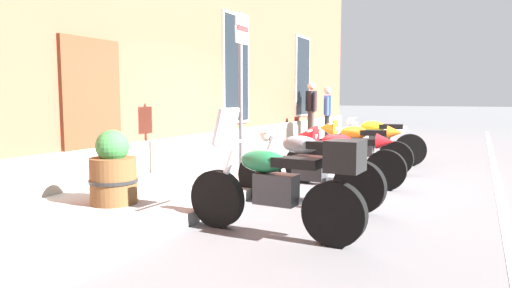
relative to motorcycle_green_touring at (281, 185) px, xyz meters
name	(u,v)px	position (x,y,z in m)	size (l,w,h in m)	color
ground_plane	(290,182)	(2.91, 1.08, -0.55)	(140.00, 140.00, 0.00)	#4C4C4F
sidewalk	(232,173)	(2.91, 2.21, -0.48)	(28.12, 2.27, 0.15)	slate
lane_stripe	(501,200)	(2.91, -2.12, -0.55)	(28.12, 0.12, 0.01)	silver
motorcycle_green_touring	(281,185)	(0.00, 0.00, 0.00)	(0.62, 2.01, 1.33)	black
motorcycle_grey_naked	(305,169)	(1.43, 0.26, -0.06)	(0.62, 2.14, 1.01)	black
motorcycle_red_sport	(339,153)	(2.93, 0.23, -0.01)	(0.62, 1.99, 0.98)	black
motorcycle_orange_sport	(355,144)	(4.32, 0.30, 0.00)	(0.62, 1.99, 1.02)	black
motorcycle_yellow_naked	(376,141)	(5.66, 0.17, -0.06)	(0.62, 2.03, 1.00)	black
pedestrian_blue_top	(327,112)	(8.35, 2.11, 0.48)	(0.64, 0.32, 1.59)	black
pedestrian_dark_jacket	(311,107)	(9.17, 2.89, 0.59)	(0.45, 0.44, 1.76)	#38332D
parking_sign	(241,74)	(1.93, 1.49, 1.25)	(0.36, 0.07, 2.57)	#4C4C51
barrel_planter	(113,172)	(-0.09, 2.18, -0.01)	(0.59, 0.59, 0.90)	brown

